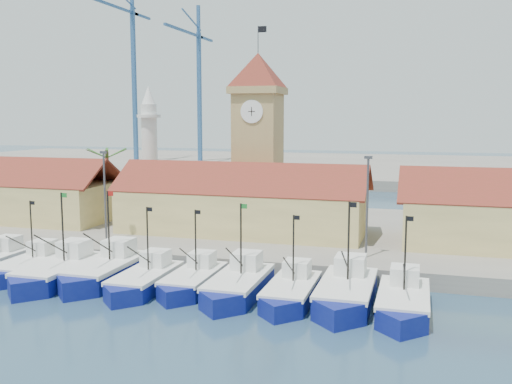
% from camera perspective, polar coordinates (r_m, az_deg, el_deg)
% --- Properties ---
extents(ground, '(400.00, 400.00, 0.00)m').
position_cam_1_polar(ground, '(44.62, -9.21, -10.71)').
color(ground, '#1C354A').
rests_on(ground, ground).
extents(quay, '(140.00, 32.00, 1.50)m').
position_cam_1_polar(quay, '(66.19, -0.28, -3.94)').
color(quay, gray).
rests_on(quay, ground).
extents(terminal, '(240.00, 80.00, 2.00)m').
position_cam_1_polar(terminal, '(149.90, 9.09, 2.48)').
color(terminal, gray).
rests_on(terminal, ground).
extents(boat_1, '(3.35, 9.18, 6.95)m').
position_cam_1_polar(boat_1, '(54.36, -21.92, -7.06)').
color(boat_1, navy).
rests_on(boat_1, ground).
extents(boat_2, '(3.86, 10.57, 8.00)m').
position_cam_1_polar(boat_2, '(51.17, -19.22, -7.70)').
color(boat_2, navy).
rests_on(boat_2, ground).
extents(boat_3, '(3.91, 10.72, 8.11)m').
position_cam_1_polar(boat_3, '(50.31, -14.96, -7.78)').
color(boat_3, navy).
rests_on(boat_3, ground).
extents(boat_4, '(3.42, 9.36, 7.08)m').
position_cam_1_polar(boat_4, '(47.28, -11.17, -8.78)').
color(boat_4, navy).
rests_on(boat_4, ground).
extents(boat_5, '(3.29, 9.03, 6.83)m').
position_cam_1_polar(boat_5, '(46.73, -6.39, -8.91)').
color(boat_5, navy).
rests_on(boat_5, ground).
extents(boat_6, '(3.68, 10.07, 7.62)m').
position_cam_1_polar(boat_6, '(44.86, -1.87, -9.46)').
color(boat_6, navy).
rests_on(boat_6, ground).
extents(boat_7, '(3.35, 9.17, 6.94)m').
position_cam_1_polar(boat_7, '(43.55, 3.48, -10.10)').
color(boat_7, navy).
rests_on(boat_7, ground).
extents(boat_8, '(3.90, 10.67, 8.08)m').
position_cam_1_polar(boat_8, '(43.38, 8.97, -10.09)').
color(boat_8, navy).
rests_on(boat_8, ground).
extents(boat_9, '(3.54, 9.70, 7.34)m').
position_cam_1_polar(boat_9, '(42.31, 14.50, -10.80)').
color(boat_9, navy).
rests_on(boat_9, ground).
extents(hall_center, '(27.04, 10.13, 7.61)m').
position_cam_1_polar(hall_center, '(61.85, -1.33, -1.70)').
color(hall_center, '#E8D07F').
rests_on(hall_center, quay).
extents(clock_tower, '(5.80, 5.80, 22.70)m').
position_cam_1_polar(clock_tower, '(66.82, 0.20, 5.86)').
color(clock_tower, tan).
rests_on(clock_tower, quay).
extents(minaret, '(3.00, 3.00, 16.30)m').
position_cam_1_polar(minaret, '(74.28, -10.59, 4.17)').
color(minaret, silver).
rests_on(minaret, quay).
extents(palm_tree, '(5.60, 5.03, 8.39)m').
position_cam_1_polar(palm_tree, '(75.21, -14.62, 1.43)').
color(palm_tree, brown).
rests_on(palm_tree, quay).
extents(lamp_posts, '(80.70, 0.25, 9.03)m').
position_cam_1_polar(lamp_posts, '(53.82, -3.40, -0.41)').
color(lamp_posts, '#3F3F44').
rests_on(lamp_posts, quay).
extents(crane_blue_far, '(1.00, 36.11, 47.31)m').
position_cam_1_polar(crane_blue_far, '(158.06, -12.45, 12.64)').
color(crane_blue_far, '#2B5586').
rests_on(crane_blue_far, terminal).
extents(crane_blue_near, '(1.00, 31.16, 41.40)m').
position_cam_1_polar(crane_blue_near, '(156.74, -5.88, 11.48)').
color(crane_blue_near, '#2B5586').
rests_on(crane_blue_near, terminal).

